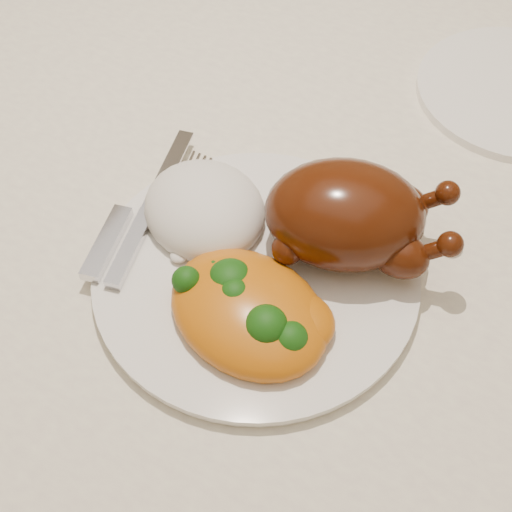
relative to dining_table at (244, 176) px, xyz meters
The scene contains 8 objects.
floor 0.67m from the dining_table, ahead, with size 4.00×4.00×0.00m, color #50331B.
dining_table is the anchor object (origin of this frame).
tablecloth 0.07m from the dining_table, ahead, with size 1.73×1.03×0.18m.
dinner_plate 0.25m from the dining_table, 57.30° to the right, with size 0.28×0.28×0.01m, color white.
roast_chicken 0.26m from the dining_table, 35.40° to the right, with size 0.18×0.15×0.09m.
rice_mound 0.21m from the dining_table, 72.19° to the right, with size 0.15×0.14×0.06m.
mac_and_cheese 0.30m from the dining_table, 58.44° to the right, with size 0.16×0.14×0.06m.
cutlery 0.23m from the dining_table, 89.22° to the right, with size 0.06×0.19×0.01m.
Camera 1 is at (0.29, -0.50, 1.27)m, focal length 50.00 mm.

